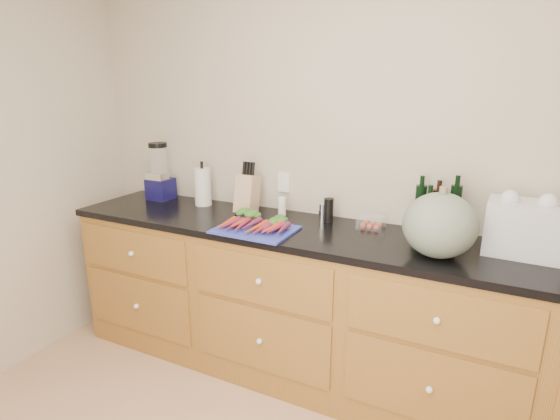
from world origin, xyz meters
The scene contains 15 objects.
wall_back centered at (0.00, 1.62, 1.30)m, with size 4.10×0.05×2.60m, color #B8B099.
cabinets centered at (0.00, 1.30, 0.45)m, with size 3.60×0.64×0.90m.
countertop centered at (0.00, 1.30, 0.92)m, with size 3.64×0.62×0.04m, color black.
cutting_board centered at (-0.56, 1.14, 0.95)m, with size 0.43×0.33×0.01m, color #2B38AC.
carrots centered at (-0.56, 1.18, 0.97)m, with size 0.38×0.28×0.05m.
squash centered at (0.40, 1.19, 1.09)m, with size 0.34×0.34×0.31m, color #556454.
blender_appliance centered at (-1.51, 1.46, 1.12)m, with size 0.16×0.16×0.40m.
paper_towel centered at (-1.14, 1.46, 1.07)m, with size 0.11×0.11×0.25m, color silver.
knife_block centered at (-0.78, 1.44, 1.06)m, with size 0.12×0.12×0.24m, color tan.
grinder_salt centered at (-0.56, 1.48, 1.00)m, with size 0.05×0.05×0.11m, color white.
grinder_pepper centered at (-0.25, 1.48, 1.01)m, with size 0.06×0.06×0.14m, color black.
canister_chrome centered at (-0.29, 1.48, 0.99)m, with size 0.05×0.05×0.11m, color white.
tomato_box centered at (0.01, 1.47, 0.97)m, with size 0.14×0.12×0.07m, color white.
bottles centered at (0.34, 1.51, 1.07)m, with size 0.23×0.12×0.28m.
grocery_bag centered at (0.76, 1.42, 1.06)m, with size 0.34×0.27×0.25m, color silver, non-canonical shape.
Camera 1 is at (0.59, -0.87, 1.72)m, focal length 28.00 mm.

